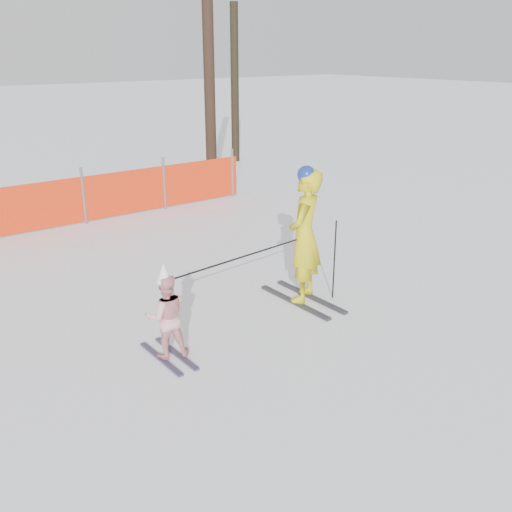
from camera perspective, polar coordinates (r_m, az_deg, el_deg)
The scene contains 5 objects.
ground at distance 7.81m, azimuth 2.27°, elevation -7.91°, with size 120.00×120.00×0.00m, color white.
adult at distance 8.47m, azimuth 4.87°, elevation 2.03°, with size 0.87×1.51×2.10m.
child at distance 7.10m, azimuth -8.96°, elevation -5.92°, with size 0.63×0.99×1.26m.
ski_poles at distance 8.01m, azimuth 2.18°, elevation -0.22°, with size 2.83×0.24×1.25m.
tree_trunks at distance 17.97m, azimuth -3.75°, elevation 18.30°, with size 2.47×2.08×6.88m.
Camera 1 is at (-4.46, -5.26, 3.65)m, focal length 40.00 mm.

